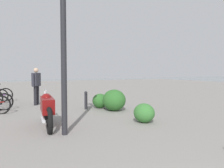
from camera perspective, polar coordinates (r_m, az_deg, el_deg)
lamppost at (r=5.68m, az=-12.34°, el=15.76°), size 0.98×0.28×4.23m
motorcycle at (r=6.60m, az=-16.25°, el=-6.08°), size 2.17×0.48×1.06m
pedestrian at (r=10.84m, az=-18.77°, el=0.13°), size 0.50×0.44×1.71m
bollard_mid at (r=9.22m, az=-6.68°, el=-4.02°), size 0.13×0.13×0.74m
shrub_low at (r=9.48m, az=-3.05°, el=-4.31°), size 0.71×0.64×0.61m
shrub_wide at (r=6.92m, az=8.20°, el=-7.32°), size 0.69×0.62×0.58m
shrub_tall at (r=8.82m, az=0.55°, el=-4.13°), size 0.99×0.89×0.84m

